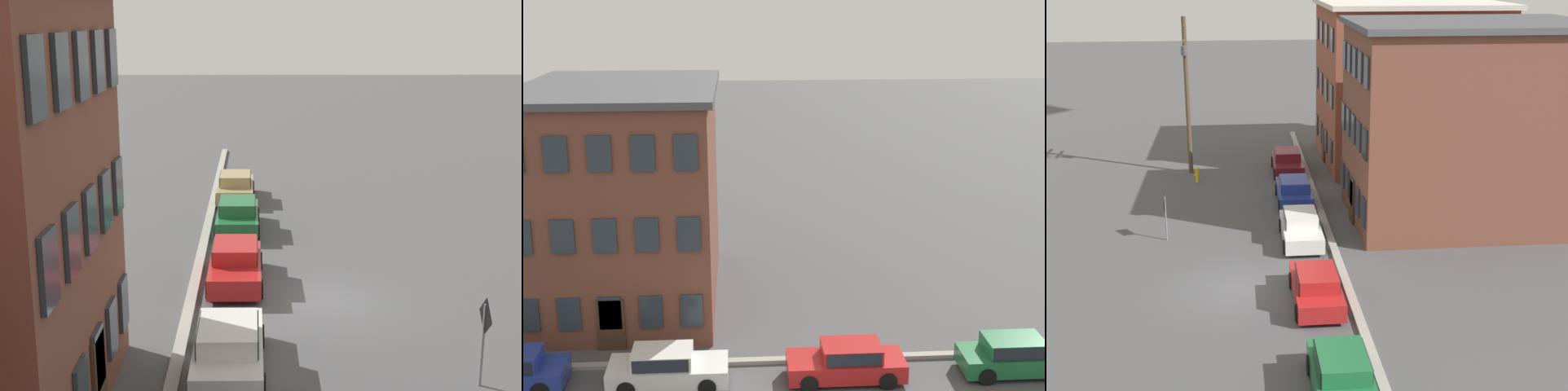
% 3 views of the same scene
% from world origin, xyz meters
% --- Properties ---
extents(ground_plane, '(200.00, 200.00, 0.00)m').
position_xyz_m(ground_plane, '(0.00, 0.00, 0.00)').
color(ground_plane, '#4C4C4F').
extents(kerb_strip, '(56.00, 0.36, 0.16)m').
position_xyz_m(kerb_strip, '(0.00, 4.50, 0.08)').
color(kerb_strip, '#9E998E').
rests_on(kerb_strip, ground_plane).
extents(apartment_corner, '(10.78, 11.34, 10.45)m').
position_xyz_m(apartment_corner, '(-19.60, 11.41, 5.24)').
color(apartment_corner, brown).
rests_on(apartment_corner, ground_plane).
extents(apartment_midblock, '(8.65, 11.74, 10.13)m').
position_xyz_m(apartment_midblock, '(-7.51, 11.61, 5.08)').
color(apartment_midblock, brown).
rests_on(apartment_midblock, ground_plane).
extents(car_maroon, '(4.40, 1.92, 1.43)m').
position_xyz_m(car_maroon, '(-17.14, 3.32, 0.75)').
color(car_maroon, maroon).
rests_on(car_maroon, ground_plane).
extents(car_blue, '(4.40, 1.92, 1.43)m').
position_xyz_m(car_blue, '(-10.88, 3.23, 0.75)').
color(car_blue, '#233899').
rests_on(car_blue, ground_plane).
extents(car_white, '(4.40, 1.92, 1.43)m').
position_xyz_m(car_white, '(-5.06, 3.08, 0.75)').
color(car_white, silver).
rests_on(car_white, ground_plane).
extents(car_red, '(4.40, 1.92, 1.43)m').
position_xyz_m(car_red, '(1.69, 3.07, 0.75)').
color(car_red, '#B21E1E').
rests_on(car_red, ground_plane).
extents(car_green, '(4.40, 1.92, 1.43)m').
position_xyz_m(car_green, '(8.18, 3.14, 0.75)').
color(car_green, '#1E6638').
rests_on(car_green, ground_plane).
extents(caution_sign, '(0.97, 0.08, 2.39)m').
position_xyz_m(caution_sign, '(-5.84, -3.37, 1.59)').
color(caution_sign, slate).
rests_on(caution_sign, ground_plane).
extents(utility_pole, '(2.40, 0.44, 9.73)m').
position_xyz_m(utility_pole, '(-17.65, -2.82, 5.46)').
color(utility_pole, brown).
rests_on(utility_pole, ground_plane).
extents(fire_hydrant, '(0.24, 0.34, 0.96)m').
position_xyz_m(fire_hydrant, '(-15.47, -2.31, 0.48)').
color(fire_hydrant, yellow).
rests_on(fire_hydrant, ground_plane).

